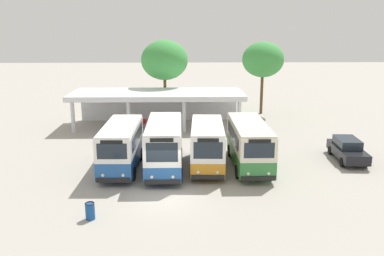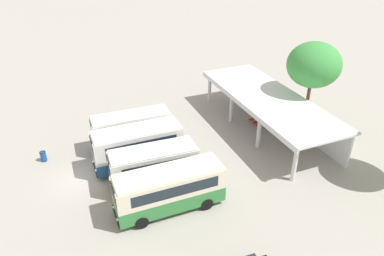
{
  "view_description": "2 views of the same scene",
  "coord_description": "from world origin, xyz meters",
  "px_view_note": "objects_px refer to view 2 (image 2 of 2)",
  "views": [
    {
      "loc": [
        1.01,
        -21.96,
        9.64
      ],
      "look_at": [
        1.79,
        9.1,
        1.88
      ],
      "focal_mm": 38.29,
      "sensor_mm": 36.0,
      "label": 1
    },
    {
      "loc": [
        23.45,
        -0.26,
        17.1
      ],
      "look_at": [
        -0.26,
        9.46,
        2.41
      ],
      "focal_mm": 32.84,
      "sensor_mm": 36.0,
      "label": 2
    }
  ],
  "objects_px": {
    "litter_bin_apron": "(43,156)",
    "city_bus_second_in_row": "(138,145)",
    "city_bus_nearest_orange": "(132,129)",
    "city_bus_fourth_amber": "(169,188)",
    "waiting_chair_second_from_end": "(256,122)",
    "waiting_chair_middle_seat": "(260,125)",
    "city_bus_middle_cream": "(153,165)",
    "waiting_chair_end_by_column": "(252,119)"
  },
  "relations": [
    {
      "from": "city_bus_second_in_row",
      "to": "city_bus_fourth_amber",
      "type": "distance_m",
      "value": 5.93
    },
    {
      "from": "city_bus_middle_cream",
      "to": "city_bus_fourth_amber",
      "type": "relative_size",
      "value": 0.88
    },
    {
      "from": "city_bus_nearest_orange",
      "to": "waiting_chair_middle_seat",
      "type": "height_order",
      "value": "city_bus_nearest_orange"
    },
    {
      "from": "litter_bin_apron",
      "to": "city_bus_nearest_orange",
      "type": "bearing_deg",
      "value": 85.58
    },
    {
      "from": "waiting_chair_middle_seat",
      "to": "litter_bin_apron",
      "type": "relative_size",
      "value": 0.96
    },
    {
      "from": "city_bus_middle_cream",
      "to": "litter_bin_apron",
      "type": "relative_size",
      "value": 7.38
    },
    {
      "from": "city_bus_nearest_orange",
      "to": "waiting_chair_second_from_end",
      "type": "distance_m",
      "value": 12.16
    },
    {
      "from": "waiting_chair_end_by_column",
      "to": "litter_bin_apron",
      "type": "distance_m",
      "value": 19.53
    },
    {
      "from": "city_bus_nearest_orange",
      "to": "waiting_chair_second_from_end",
      "type": "xyz_separation_m",
      "value": [
        1.08,
        12.05,
        -1.23
      ]
    },
    {
      "from": "city_bus_fourth_amber",
      "to": "waiting_chair_middle_seat",
      "type": "height_order",
      "value": "city_bus_fourth_amber"
    },
    {
      "from": "city_bus_nearest_orange",
      "to": "city_bus_middle_cream",
      "type": "bearing_deg",
      "value": 1.99
    },
    {
      "from": "waiting_chair_middle_seat",
      "to": "city_bus_middle_cream",
      "type": "bearing_deg",
      "value": -70.69
    },
    {
      "from": "city_bus_fourth_amber",
      "to": "waiting_chair_second_from_end",
      "type": "bearing_deg",
      "value": 123.69
    },
    {
      "from": "city_bus_middle_cream",
      "to": "waiting_chair_second_from_end",
      "type": "xyz_separation_m",
      "value": [
        -4.81,
        11.85,
        -1.21
      ]
    },
    {
      "from": "city_bus_nearest_orange",
      "to": "city_bus_fourth_amber",
      "type": "relative_size",
      "value": 0.91
    },
    {
      "from": "city_bus_middle_cream",
      "to": "waiting_chair_middle_seat",
      "type": "relative_size",
      "value": 7.72
    },
    {
      "from": "city_bus_nearest_orange",
      "to": "city_bus_second_in_row",
      "type": "distance_m",
      "value": 2.96
    },
    {
      "from": "waiting_chair_middle_seat",
      "to": "litter_bin_apron",
      "type": "bearing_deg",
      "value": -96.74
    },
    {
      "from": "city_bus_second_in_row",
      "to": "city_bus_middle_cream",
      "type": "height_order",
      "value": "city_bus_second_in_row"
    },
    {
      "from": "waiting_chair_end_by_column",
      "to": "city_bus_fourth_amber",
      "type": "bearing_deg",
      "value": -54.02
    },
    {
      "from": "city_bus_second_in_row",
      "to": "waiting_chair_end_by_column",
      "type": "bearing_deg",
      "value": 101.61
    },
    {
      "from": "city_bus_nearest_orange",
      "to": "litter_bin_apron",
      "type": "distance_m",
      "value": 7.64
    },
    {
      "from": "city_bus_second_in_row",
      "to": "city_bus_middle_cream",
      "type": "bearing_deg",
      "value": 8.37
    },
    {
      "from": "city_bus_fourth_amber",
      "to": "city_bus_second_in_row",
      "type": "bearing_deg",
      "value": -173.67
    },
    {
      "from": "city_bus_nearest_orange",
      "to": "city_bus_middle_cream",
      "type": "distance_m",
      "value": 5.89
    },
    {
      "from": "waiting_chair_second_from_end",
      "to": "city_bus_fourth_amber",
      "type": "bearing_deg",
      "value": -56.31
    },
    {
      "from": "city_bus_nearest_orange",
      "to": "waiting_chair_middle_seat",
      "type": "relative_size",
      "value": 8.06
    },
    {
      "from": "waiting_chair_end_by_column",
      "to": "litter_bin_apron",
      "type": "relative_size",
      "value": 0.96
    },
    {
      "from": "city_bus_nearest_orange",
      "to": "litter_bin_apron",
      "type": "bearing_deg",
      "value": -94.42
    },
    {
      "from": "city_bus_nearest_orange",
      "to": "litter_bin_apron",
      "type": "height_order",
      "value": "city_bus_nearest_orange"
    },
    {
      "from": "city_bus_fourth_amber",
      "to": "waiting_chair_second_from_end",
      "type": "distance_m",
      "value": 14.03
    },
    {
      "from": "city_bus_second_in_row",
      "to": "city_bus_fourth_amber",
      "type": "height_order",
      "value": "city_bus_second_in_row"
    },
    {
      "from": "city_bus_middle_cream",
      "to": "city_bus_nearest_orange",
      "type": "bearing_deg",
      "value": -178.01
    },
    {
      "from": "city_bus_fourth_amber",
      "to": "waiting_chair_end_by_column",
      "type": "bearing_deg",
      "value": 125.98
    },
    {
      "from": "waiting_chair_end_by_column",
      "to": "city_bus_middle_cream",
      "type": "bearing_deg",
      "value": -65.17
    },
    {
      "from": "city_bus_nearest_orange",
      "to": "city_bus_fourth_amber",
      "type": "height_order",
      "value": "city_bus_nearest_orange"
    },
    {
      "from": "city_bus_nearest_orange",
      "to": "city_bus_middle_cream",
      "type": "xyz_separation_m",
      "value": [
        5.89,
        0.2,
        -0.02
      ]
    },
    {
      "from": "city_bus_middle_cream",
      "to": "waiting_chair_middle_seat",
      "type": "height_order",
      "value": "city_bus_middle_cream"
    },
    {
      "from": "litter_bin_apron",
      "to": "city_bus_second_in_row",
      "type": "bearing_deg",
      "value": 64.14
    },
    {
      "from": "waiting_chair_second_from_end",
      "to": "waiting_chair_middle_seat",
      "type": "xyz_separation_m",
      "value": [
        0.65,
        0.02,
        0.0
      ]
    },
    {
      "from": "city_bus_fourth_amber",
      "to": "litter_bin_apron",
      "type": "bearing_deg",
      "value": -139.91
    },
    {
      "from": "waiting_chair_second_from_end",
      "to": "litter_bin_apron",
      "type": "xyz_separation_m",
      "value": [
        -1.66,
        -19.55,
        -0.07
      ]
    }
  ]
}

